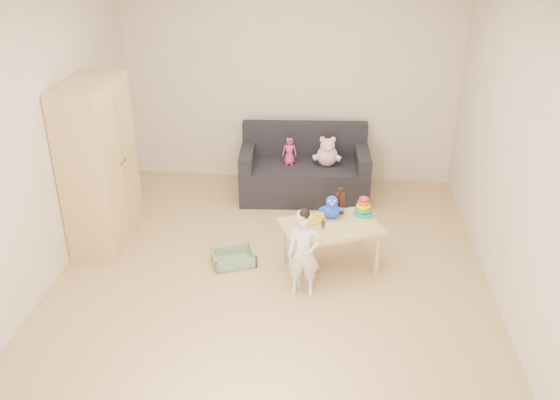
# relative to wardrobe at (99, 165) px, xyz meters

# --- Properties ---
(room) EXTENTS (4.50, 4.50, 4.50)m
(room) POSITION_rel_wardrobe_xyz_m (1.76, -0.50, 0.47)
(room) COLOR tan
(room) RESTS_ON ground
(wardrobe) EXTENTS (0.46, 0.92, 1.66)m
(wardrobe) POSITION_rel_wardrobe_xyz_m (0.00, 0.00, 0.00)
(wardrobe) COLOR tan
(wardrobe) RESTS_ON ground
(sofa) EXTENTS (1.52, 0.82, 0.42)m
(sofa) POSITION_rel_wardrobe_xyz_m (1.97, 1.19, -0.62)
(sofa) COLOR black
(sofa) RESTS_ON ground
(play_table) EXTENTS (1.03, 0.85, 0.47)m
(play_table) POSITION_rel_wardrobe_xyz_m (2.29, -0.36, -0.60)
(play_table) COLOR tan
(play_table) RESTS_ON ground
(storage_bin) EXTENTS (0.48, 0.42, 0.12)m
(storage_bin) POSITION_rel_wardrobe_xyz_m (1.37, -0.36, -0.77)
(storage_bin) COLOR gray
(storage_bin) RESTS_ON ground
(toddler) EXTENTS (0.29, 0.20, 0.79)m
(toddler) POSITION_rel_wardrobe_xyz_m (2.06, -0.79, -0.43)
(toddler) COLOR silver
(toddler) RESTS_ON ground
(pink_bear) EXTENTS (0.30, 0.27, 0.29)m
(pink_bear) POSITION_rel_wardrobe_xyz_m (2.23, 1.17, -0.27)
(pink_bear) COLOR #E5A9BB
(pink_bear) RESTS_ON sofa
(doll) EXTENTS (0.17, 0.11, 0.32)m
(doll) POSITION_rel_wardrobe_xyz_m (1.80, 1.17, -0.25)
(doll) COLOR #D5288A
(doll) RESTS_ON sofa
(ring_stacker) EXTENTS (0.18, 0.18, 0.21)m
(ring_stacker) POSITION_rel_wardrobe_xyz_m (2.59, -0.17, -0.28)
(ring_stacker) COLOR #E3FF0D
(ring_stacker) RESTS_ON play_table
(brown_bottle) EXTENTS (0.09, 0.09, 0.26)m
(brown_bottle) POSITION_rel_wardrobe_xyz_m (2.37, -0.11, -0.25)
(brown_bottle) COLOR black
(brown_bottle) RESTS_ON play_table
(blue_plush) EXTENTS (0.24, 0.22, 0.24)m
(blue_plush) POSITION_rel_wardrobe_xyz_m (2.29, -0.22, -0.25)
(blue_plush) COLOR #1C52FF
(blue_plush) RESTS_ON play_table
(wooden_figure) EXTENTS (0.05, 0.04, 0.10)m
(wooden_figure) POSITION_rel_wardrobe_xyz_m (2.22, -0.43, -0.31)
(wooden_figure) COLOR #582B1B
(wooden_figure) RESTS_ON play_table
(yellow_book) EXTENTS (0.26, 0.26, 0.01)m
(yellow_book) POSITION_rel_wardrobe_xyz_m (2.13, -0.28, -0.36)
(yellow_book) COLOR gold
(yellow_book) RESTS_ON play_table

